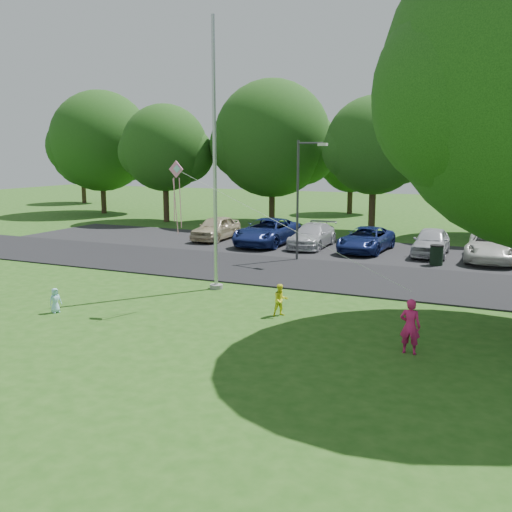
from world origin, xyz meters
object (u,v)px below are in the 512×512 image
at_px(child_blue, 55,300).
at_px(kite, 183,186).
at_px(trash_can, 436,256).
at_px(child_yellow, 281,300).
at_px(flagpole, 215,180).
at_px(street_lamp, 302,189).
at_px(woman, 410,326).

relative_size(child_blue, kite, 0.10).
height_order(trash_can, child_yellow, child_yellow).
bearing_deg(flagpole, trash_can, 48.07).
distance_m(street_lamp, child_blue, 12.93).
bearing_deg(kite, child_blue, -146.90).
height_order(street_lamp, child_blue, street_lamp).
bearing_deg(woman, street_lamp, -57.03).
xyz_separation_m(street_lamp, trash_can, (6.14, 1.29, -2.95)).
relative_size(trash_can, woman, 0.68).
height_order(flagpole, street_lamp, flagpole).
distance_m(flagpole, woman, 9.71).
bearing_deg(child_blue, trash_can, -17.35).
bearing_deg(flagpole, street_lamp, 81.15).
relative_size(street_lamp, kite, 0.71).
xyz_separation_m(flagpole, child_yellow, (3.64, -2.45, -3.65)).
xyz_separation_m(flagpole, kite, (0.45, -3.01, -0.07)).
relative_size(street_lamp, child_blue, 7.01).
xyz_separation_m(street_lamp, child_yellow, (2.60, -9.16, -2.93)).
bearing_deg(flagpole, kite, -81.47).
distance_m(flagpole, child_yellow, 5.71).
relative_size(flagpole, trash_can, 10.09).
bearing_deg(street_lamp, kite, -79.47).
bearing_deg(flagpole, woman, -28.37).
distance_m(street_lamp, kite, 9.76).
bearing_deg(trash_can, street_lamp, -168.12).
xyz_separation_m(street_lamp, child_blue, (-4.26, -11.82, -3.04)).
distance_m(trash_can, child_blue, 16.74).
xyz_separation_m(flagpole, woman, (7.99, -4.31, -3.43)).
bearing_deg(child_yellow, trash_can, 28.40).
bearing_deg(woman, trash_can, -85.51).
relative_size(woman, kite, 0.18).
relative_size(trash_can, child_yellow, 0.95).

